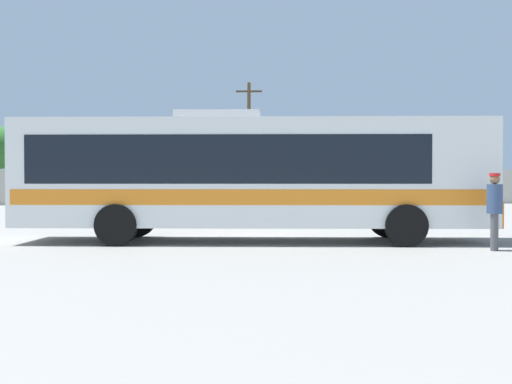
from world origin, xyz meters
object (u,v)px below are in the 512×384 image
Objects in this scene: utility_pole_near at (249,140)px; roadside_tree_midright at (299,142)px; attendant_by_bus_door at (495,206)px; parked_car_second_red at (167,193)px; coach_bus_white_orange at (248,172)px; parked_car_leftmost_grey at (59,194)px; roadside_tree_midleft at (126,153)px.

roadside_tree_midright is at bearing 14.08° from utility_pole_near.
roadside_tree_midright is at bearing 89.67° from attendant_by_bus_door.
roadside_tree_midright reaches higher than parked_car_second_red.
coach_bus_white_orange is 2.10× the size of roadside_tree_midright.
roadside_tree_midleft is (3.10, 6.46, 2.68)m from parked_car_leftmost_grey.
utility_pole_near is 1.40× the size of roadside_tree_midright.
coach_bus_white_orange is 1.49× the size of utility_pole_near.
coach_bus_white_orange is 6.93× the size of attendant_by_bus_door.
parked_car_second_red is 6.98m from roadside_tree_midleft.
coach_bus_white_orange is 22.93m from parked_car_leftmost_grey.
attendant_by_bus_door reaches higher than parked_car_leftmost_grey.
coach_bus_white_orange is 26.81m from utility_pole_near.
coach_bus_white_orange is at bearing -81.42° from parked_car_second_red.
parked_car_second_red is at bearing -137.12° from utility_pole_near.
roadside_tree_midright is at bearing 23.72° from parked_car_leftmost_grey.
parked_car_second_red is at bearing 7.47° from parked_car_leftmost_grey.
utility_pole_near is (5.33, 4.95, 3.54)m from parked_car_second_red.
coach_bus_white_orange is 21.93m from parked_car_second_red.
utility_pole_near is 8.55m from roadside_tree_midleft.
roadside_tree_midright is (0.17, 30.13, 3.27)m from attendant_by_bus_door.
utility_pole_near reaches higher than attendant_by_bus_door.
parked_car_second_red is 0.72× the size of roadside_tree_midright.
parked_car_leftmost_grey is at bearing -115.63° from roadside_tree_midleft.
attendant_by_bus_door is 32.29m from roadside_tree_midleft.
utility_pole_near is at bearing 26.50° from parked_car_leftmost_grey.
roadside_tree_midleft is 12.13m from roadside_tree_midright.
attendant_by_bus_door is 27.86m from parked_car_leftmost_grey.
coach_bus_white_orange is 2.95× the size of parked_car_leftmost_grey.
parked_car_second_red is 8.09m from utility_pole_near.
roadside_tree_midright is (5.69, 27.52, 2.46)m from coach_bus_white_orange.
roadside_tree_midleft is (-8.47, 0.69, -0.88)m from utility_pole_near.
utility_pole_near is at bearing 96.75° from attendant_by_bus_door.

